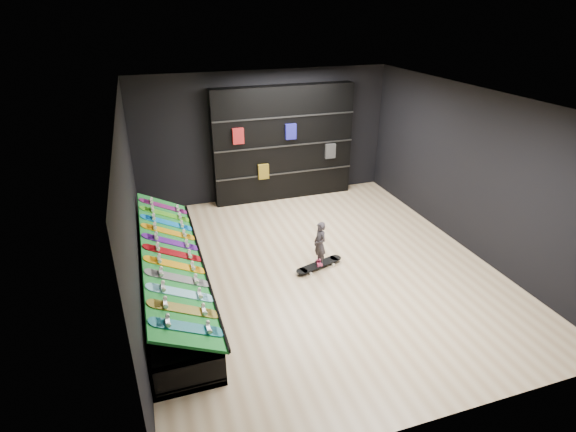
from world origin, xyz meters
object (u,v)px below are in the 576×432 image
object	(u,v)px
back_shelving	(283,144)
floor_skateboard	(319,266)
child	(320,252)
display_rack	(172,279)

from	to	relation	value
back_shelving	floor_skateboard	xyz separation A→B (m)	(-0.41, -3.38, -1.29)
child	back_shelving	bearing A→B (deg)	164.58
child	floor_skateboard	bearing A→B (deg)	-8.55
floor_skateboard	child	bearing A→B (deg)	72.63
back_shelving	child	distance (m)	3.54
display_rack	floor_skateboard	xyz separation A→B (m)	(2.55, -0.06, -0.21)
back_shelving	child	xyz separation A→B (m)	(-0.41, -3.38, -1.00)
back_shelving	floor_skateboard	bearing A→B (deg)	-96.87
floor_skateboard	display_rack	bearing A→B (deg)	161.39
back_shelving	floor_skateboard	world-z (taller)	back_shelving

